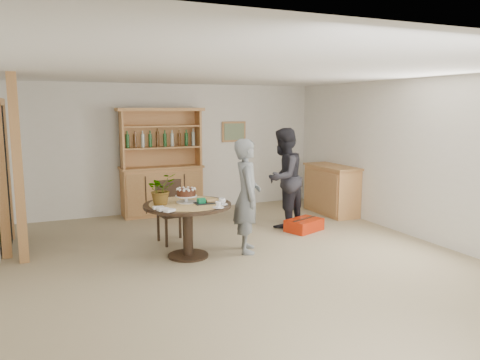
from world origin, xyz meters
name	(u,v)px	position (x,y,z in m)	size (l,w,h in m)	color
ground	(245,263)	(0.00, 0.00, 0.00)	(7.00, 7.00, 0.00)	tan
room_shell	(245,132)	(0.00, 0.01, 1.74)	(6.04, 7.04, 2.52)	white
doorway	(2,174)	(-2.93, 2.00, 1.11)	(0.13, 1.10, 2.18)	black
pine_post	(18,170)	(-2.70, 1.20, 1.25)	(0.12, 0.12, 2.50)	tan
hutch	(162,179)	(-0.30, 3.24, 0.69)	(1.62, 0.54, 2.04)	tan
sideboard	(332,189)	(2.74, 2.00, 0.47)	(0.54, 1.26, 0.94)	tan
dining_table	(188,214)	(-0.62, 0.55, 0.60)	(1.20, 1.20, 0.76)	black
dining_chair	(171,207)	(-0.62, 1.38, 0.54)	(0.46, 0.46, 0.95)	black
birthday_cake	(186,194)	(-0.62, 0.60, 0.88)	(0.30, 0.30, 0.20)	white
flower_vase	(161,189)	(-0.97, 0.60, 0.97)	(0.38, 0.33, 0.42)	#3F7233
gift_tray	(205,202)	(-0.40, 0.42, 0.79)	(0.30, 0.20, 0.08)	black
coffee_cup_a	(222,202)	(-0.22, 0.27, 0.80)	(0.15, 0.15, 0.09)	white
coffee_cup_b	(218,205)	(-0.34, 0.10, 0.79)	(0.15, 0.15, 0.08)	white
napkins	(164,209)	(-1.03, 0.23, 0.77)	(0.24, 0.33, 0.03)	white
teen_boy	(247,196)	(0.23, 0.45, 0.81)	(0.59, 0.39, 1.62)	slate
adult_person	(283,178)	(1.40, 1.50, 0.85)	(0.83, 0.65, 1.71)	black
red_suitcase	(304,225)	(1.57, 1.08, 0.10)	(0.70, 0.59, 0.21)	red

